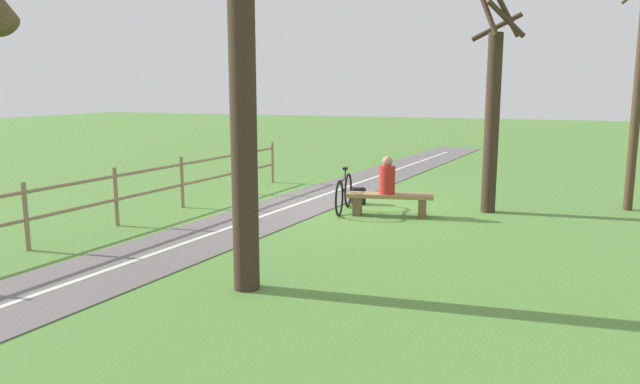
% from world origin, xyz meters
% --- Properties ---
extents(ground_plane, '(80.00, 80.00, 0.00)m').
position_xyz_m(ground_plane, '(0.00, 0.00, 0.00)').
color(ground_plane, '#548438').
extents(paved_path, '(5.49, 36.00, 0.02)m').
position_xyz_m(paved_path, '(1.31, 4.00, 0.01)').
color(paved_path, '#66605E').
rests_on(paved_path, ground_plane).
extents(path_centre_line, '(3.38, 31.84, 0.00)m').
position_xyz_m(path_centre_line, '(1.31, 4.00, 0.02)').
color(path_centre_line, silver).
rests_on(path_centre_line, paved_path).
extents(bench, '(1.78, 0.72, 0.45)m').
position_xyz_m(bench, '(-1.26, 0.71, 0.31)').
color(bench, '#937047').
rests_on(bench, ground_plane).
extents(person_seated, '(0.37, 0.37, 0.75)m').
position_xyz_m(person_seated, '(-1.20, 0.72, 0.78)').
color(person_seated, '#B2231E').
rests_on(person_seated, bench).
extents(bicycle, '(0.29, 1.71, 0.91)m').
position_xyz_m(bicycle, '(-0.26, 0.63, 0.39)').
color(bicycle, black).
rests_on(bicycle, ground_plane).
extents(backpack, '(0.37, 0.35, 0.37)m').
position_xyz_m(backpack, '(-0.29, -0.26, 0.18)').
color(backpack, black).
rests_on(backpack, ground_plane).
extents(fence_roadside, '(1.26, 15.50, 1.10)m').
position_xyz_m(fence_roadside, '(3.41, 5.34, 0.66)').
color(fence_roadside, '#847051').
rests_on(fence_roadside, ground_plane).
extents(tree_near_bench, '(1.18, 1.19, 5.37)m').
position_xyz_m(tree_near_bench, '(-5.83, -1.72, 2.52)').
color(tree_near_bench, '#473323').
rests_on(tree_near_bench, ground_plane).
extents(tree_mid_field, '(1.15, 1.29, 5.36)m').
position_xyz_m(tree_mid_field, '(-0.65, 5.69, 2.46)').
color(tree_mid_field, '#38281E').
rests_on(tree_mid_field, ground_plane).
extents(tree_by_path, '(1.17, 1.16, 4.88)m').
position_xyz_m(tree_by_path, '(-3.07, -0.40, 2.12)').
color(tree_by_path, '#38281E').
rests_on(tree_by_path, ground_plane).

